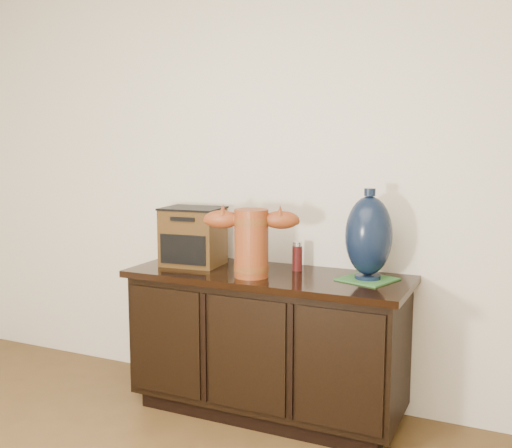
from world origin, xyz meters
The scene contains 6 objects.
sideboard centered at (0.00, 2.23, 0.39)m, with size 1.46×0.56×0.75m.
terracotta_vessel centered at (-0.04, 2.12, 0.95)m, with size 0.48×0.25×0.34m.
tv_radio centered at (-0.46, 2.25, 0.91)m, with size 0.34×0.28×0.32m.
green_mat centered at (0.51, 2.29, 0.76)m, with size 0.24×0.24×0.01m, color #2F672E.
lamp_base centered at (0.51, 2.29, 0.97)m, with size 0.29×0.29×0.44m.
spray_can centered at (0.12, 2.35, 0.83)m, with size 0.05×0.05×0.15m.
Camera 1 is at (1.21, -0.54, 1.43)m, focal length 42.00 mm.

